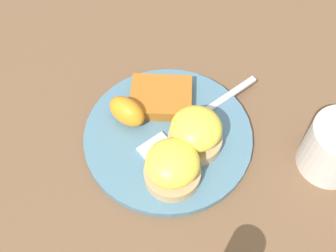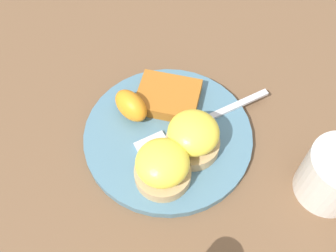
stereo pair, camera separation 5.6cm
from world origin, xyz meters
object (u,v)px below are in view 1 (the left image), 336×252
(orange_wedge, at_px, (127,111))
(sandwich_benedict_left, at_px, (172,167))
(hashbrown_patty, at_px, (161,97))
(sandwich_benedict_right, at_px, (196,133))
(fork, at_px, (193,120))

(orange_wedge, bearing_deg, sandwich_benedict_left, -44.94)
(sandwich_benedict_left, relative_size, hashbrown_patty, 0.83)
(sandwich_benedict_left, bearing_deg, sandwich_benedict_right, 68.48)
(fork, bearing_deg, orange_wedge, -170.71)
(sandwich_benedict_left, distance_m, fork, 0.10)
(sandwich_benedict_left, distance_m, orange_wedge, 0.12)
(orange_wedge, xyz_separation_m, fork, (0.10, 0.02, -0.02))
(sandwich_benedict_left, relative_size, orange_wedge, 1.30)
(orange_wedge, bearing_deg, sandwich_benedict_right, -12.86)
(sandwich_benedict_left, bearing_deg, hashbrown_patty, 107.42)
(sandwich_benedict_left, xyz_separation_m, sandwich_benedict_right, (0.02, 0.06, 0.00))
(sandwich_benedict_left, xyz_separation_m, fork, (0.02, 0.10, -0.03))
(sandwich_benedict_left, height_order, sandwich_benedict_right, same)
(sandwich_benedict_left, distance_m, sandwich_benedict_right, 0.06)
(sandwich_benedict_left, bearing_deg, fork, 81.11)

